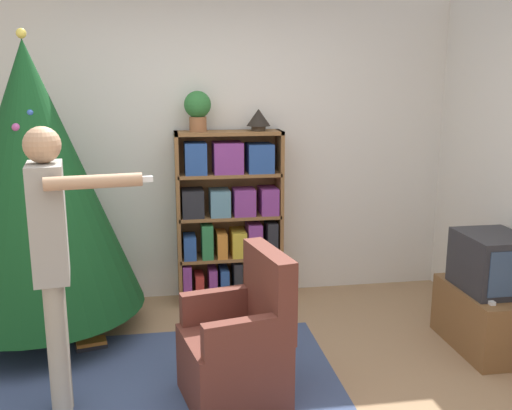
# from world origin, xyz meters

# --- Properties ---
(wall_back) EXTENTS (8.00, 0.10, 2.60)m
(wall_back) POSITION_xyz_m (0.00, 2.02, 1.30)
(wall_back) COLOR silver
(wall_back) RESTS_ON ground_plane
(area_rug) EXTENTS (2.39, 2.03, 0.01)m
(area_rug) POSITION_xyz_m (-0.39, 0.19, 0.00)
(area_rug) COLOR #3D4C70
(area_rug) RESTS_ON ground_plane
(bookshelf) EXTENTS (0.90, 0.28, 1.48)m
(bookshelf) POSITION_xyz_m (0.28, 1.81, 0.74)
(bookshelf) COLOR brown
(bookshelf) RESTS_ON ground_plane
(tv_stand) EXTENTS (0.47, 0.75, 0.44)m
(tv_stand) POSITION_xyz_m (1.98, 0.60, 0.22)
(tv_stand) COLOR brown
(tv_stand) RESTS_ON ground_plane
(television) EXTENTS (0.41, 0.51, 0.40)m
(television) POSITION_xyz_m (1.98, 0.60, 0.64)
(television) COLOR #28282D
(television) RESTS_ON tv_stand
(game_remote) EXTENTS (0.04, 0.12, 0.02)m
(game_remote) POSITION_xyz_m (1.84, 0.37, 0.45)
(game_remote) COLOR white
(game_remote) RESTS_ON tv_stand
(christmas_tree) EXTENTS (1.49, 1.49, 2.24)m
(christmas_tree) POSITION_xyz_m (-1.20, 1.36, 1.19)
(christmas_tree) COLOR #4C3323
(christmas_tree) RESTS_ON ground_plane
(armchair) EXTENTS (0.67, 0.67, 0.92)m
(armchair) POSITION_xyz_m (0.14, 0.21, 0.32)
(armchair) COLOR brown
(armchair) RESTS_ON ground_plane
(standing_person) EXTENTS (0.67, 0.47, 1.66)m
(standing_person) POSITION_xyz_m (-0.87, 0.18, 0.99)
(standing_person) COLOR #9E937F
(standing_person) RESTS_ON ground_plane
(potted_plant) EXTENTS (0.22, 0.22, 0.33)m
(potted_plant) POSITION_xyz_m (0.02, 1.81, 1.67)
(potted_plant) COLOR #935B38
(potted_plant) RESTS_ON bookshelf
(table_lamp) EXTENTS (0.20, 0.20, 0.18)m
(table_lamp) POSITION_xyz_m (0.52, 1.81, 1.58)
(table_lamp) COLOR #473828
(table_lamp) RESTS_ON bookshelf
(book_pile_near_tree) EXTENTS (0.24, 0.18, 0.06)m
(book_pile_near_tree) POSITION_xyz_m (-0.83, 1.04, 0.03)
(book_pile_near_tree) COLOR #232328
(book_pile_near_tree) RESTS_ON ground_plane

